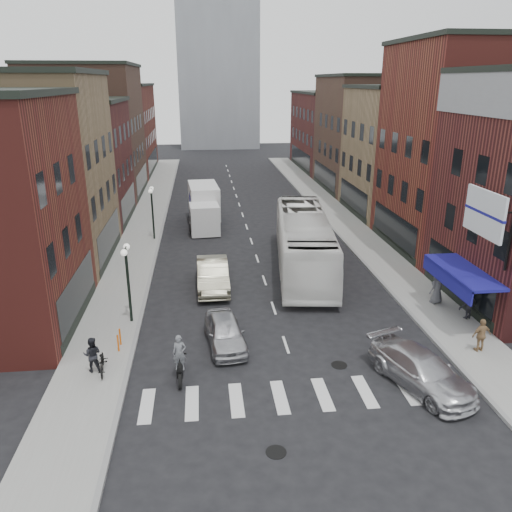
{
  "coord_description": "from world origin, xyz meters",
  "views": [
    {
      "loc": [
        -3.63,
        -19.25,
        11.62
      ],
      "look_at": [
        -0.82,
        6.29,
        2.57
      ],
      "focal_mm": 35.0,
      "sensor_mm": 36.0,
      "label": 1
    }
  ],
  "objects": [
    {
      "name": "ped_right_b",
      "position": [
        8.5,
        -0.74,
        0.94
      ],
      "size": [
        0.98,
        0.58,
        1.57
      ],
      "primitive_type": "imported",
      "rotation": [
        0.0,
        0.0,
        3.28
      ],
      "color": "#98744D",
      "rests_on": "sidewalk_right"
    },
    {
      "name": "awning_blue",
      "position": [
        8.93,
        2.5,
        2.63
      ],
      "size": [
        1.8,
        5.0,
        0.78
      ],
      "color": "navy",
      "rests_on": "ground"
    },
    {
      "name": "bldg_left_far_b",
      "position": [
        -14.99,
        49.0,
        5.65
      ],
      "size": [
        10.3,
        16.2,
        11.3
      ],
      "color": "maroon",
      "rests_on": "ground"
    },
    {
      "name": "curb_left",
      "position": [
        -7.0,
        22.0,
        0.0
      ],
      "size": [
        0.2,
        74.0,
        0.16
      ],
      "primitive_type": "cube",
      "color": "gray",
      "rests_on": "ground"
    },
    {
      "name": "parked_bicycle",
      "position": [
        -8.01,
        -0.62,
        0.58
      ],
      "size": [
        0.8,
        1.71,
        0.87
      ],
      "primitive_type": "imported",
      "rotation": [
        0.0,
        0.0,
        0.14
      ],
      "color": "black",
      "rests_on": "sidewalk_left"
    },
    {
      "name": "streetlamp_near",
      "position": [
        -7.4,
        4.0,
        2.91
      ],
      "size": [
        0.32,
        1.22,
        4.11
      ],
      "color": "black",
      "rests_on": "ground"
    },
    {
      "name": "bldg_left_mid_a",
      "position": [
        -14.99,
        14.0,
        6.15
      ],
      "size": [
        10.3,
        10.2,
        12.3
      ],
      "color": "#8C714D",
      "rests_on": "ground"
    },
    {
      "name": "bldg_right_mid_b",
      "position": [
        14.99,
        24.0,
        5.65
      ],
      "size": [
        10.3,
        10.2,
        11.3
      ],
      "color": "#8C714D",
      "rests_on": "ground"
    },
    {
      "name": "crosswalk_stripes",
      "position": [
        0.0,
        -3.0,
        0.0
      ],
      "size": [
        12.0,
        2.2,
        0.01
      ],
      "primitive_type": "cube",
      "color": "silver",
      "rests_on": "ground"
    },
    {
      "name": "sedan_left_far",
      "position": [
        -3.18,
        8.15,
        0.85
      ],
      "size": [
        1.85,
        5.17,
        1.7
      ],
      "primitive_type": "imported",
      "rotation": [
        0.0,
        0.0,
        0.01
      ],
      "color": "#ACA88C",
      "rests_on": "ground"
    },
    {
      "name": "distant_tower",
      "position": [
        0.0,
        78.0,
        25.0
      ],
      "size": [
        14.0,
        14.0,
        50.0
      ],
      "primitive_type": "cube",
      "color": "#9399A0",
      "rests_on": "ground"
    },
    {
      "name": "streetlamp_far",
      "position": [
        -7.4,
        18.0,
        2.91
      ],
      "size": [
        0.32,
        1.22,
        4.11
      ],
      "color": "black",
      "rests_on": "ground"
    },
    {
      "name": "sidewalk_right",
      "position": [
        8.5,
        22.0,
        0.07
      ],
      "size": [
        3.0,
        74.0,
        0.15
      ],
      "primitive_type": "cube",
      "color": "gray",
      "rests_on": "ground"
    },
    {
      "name": "bike_rack",
      "position": [
        -7.6,
        1.3,
        0.55
      ],
      "size": [
        0.08,
        0.68,
        0.8
      ],
      "color": "#D8590C",
      "rests_on": "sidewalk_left"
    },
    {
      "name": "bldg_right_far_a",
      "position": [
        14.99,
        35.0,
        6.15
      ],
      "size": [
        10.3,
        12.2,
        12.3
      ],
      "color": "brown",
      "rests_on": "ground"
    },
    {
      "name": "curb_car",
      "position": [
        4.82,
        -2.84,
        0.72
      ],
      "size": [
        3.59,
        5.32,
        1.43
      ],
      "primitive_type": "imported",
      "rotation": [
        0.0,
        0.0,
        0.35
      ],
      "color": "silver",
      "rests_on": "ground"
    },
    {
      "name": "ped_right_c",
      "position": [
        8.85,
        4.39,
        1.06
      ],
      "size": [
        1.06,
        0.91,
        1.83
      ],
      "primitive_type": "imported",
      "rotation": [
        0.0,
        0.0,
        3.59
      ],
      "color": "#4E5055",
      "rests_on": "sidewalk_right"
    },
    {
      "name": "sedan_left_near",
      "position": [
        -2.81,
        1.26,
        0.69
      ],
      "size": [
        2.06,
        4.21,
        1.38
      ],
      "primitive_type": "imported",
      "rotation": [
        0.0,
        0.0,
        0.11
      ],
      "color": "#B7B7BC",
      "rests_on": "ground"
    },
    {
      "name": "curb_right",
      "position": [
        7.0,
        22.0,
        0.0
      ],
      "size": [
        0.2,
        74.0,
        0.16
      ],
      "primitive_type": "cube",
      "color": "gray",
      "rests_on": "ground"
    },
    {
      "name": "bldg_left_mid_b",
      "position": [
        -14.99,
        24.0,
        5.15
      ],
      "size": [
        10.3,
        10.2,
        10.3
      ],
      "color": "#4B1A1B",
      "rests_on": "ground"
    },
    {
      "name": "bldg_left_far_a",
      "position": [
        -14.99,
        35.0,
        6.65
      ],
      "size": [
        10.3,
        12.2,
        13.3
      ],
      "color": "brown",
      "rests_on": "ground"
    },
    {
      "name": "box_truck",
      "position": [
        -3.5,
        21.72,
        1.64
      ],
      "size": [
        2.69,
        7.76,
        3.31
      ],
      "rotation": [
        0.0,
        0.0,
        0.07
      ],
      "color": "white",
      "rests_on": "ground"
    },
    {
      "name": "bldg_right_far_b",
      "position": [
        14.99,
        49.0,
        5.15
      ],
      "size": [
        10.3,
        16.2,
        10.3
      ],
      "color": "#4B1A1B",
      "rests_on": "ground"
    },
    {
      "name": "transit_bus",
      "position": [
        2.75,
        10.67,
        1.85
      ],
      "size": [
        4.76,
        13.59,
        3.7
      ],
      "primitive_type": "imported",
      "rotation": [
        0.0,
        0.0,
        -0.13
      ],
      "color": "white",
      "rests_on": "ground"
    },
    {
      "name": "sidewalk_left",
      "position": [
        -8.5,
        22.0,
        0.07
      ],
      "size": [
        3.0,
        74.0,
        0.15
      ],
      "primitive_type": "cube",
      "color": "gray",
      "rests_on": "ground"
    },
    {
      "name": "ped_left_solo",
      "position": [
        -8.39,
        -0.53,
        0.92
      ],
      "size": [
        0.76,
        0.45,
        1.54
      ],
      "primitive_type": "imported",
      "rotation": [
        0.0,
        0.0,
        3.11
      ],
      "color": "black",
      "rests_on": "sidewalk_left"
    },
    {
      "name": "billboard_sign",
      "position": [
        8.59,
        0.5,
        6.13
      ],
      "size": [
        1.52,
        3.0,
        3.7
      ],
      "color": "black",
      "rests_on": "ground"
    },
    {
      "name": "ground",
      "position": [
        0.0,
        0.0,
        0.0
      ],
      "size": [
        160.0,
        160.0,
        0.0
      ],
      "primitive_type": "plane",
      "color": "black",
      "rests_on": "ground"
    },
    {
      "name": "ped_right_a",
      "position": [
        9.6,
        2.43,
        0.97
      ],
      "size": [
        1.14,
        0.75,
        1.63
      ],
      "primitive_type": "imported",
      "rotation": [
        0.0,
        0.0,
        3.37
      ],
      "color": "black",
      "rests_on": "sidewalk_right"
    },
    {
      "name": "bldg_right_mid_a",
      "position": [
        15.0,
        14.0,
        7.15
      ],
      "size": [
        10.3,
        10.2,
        14.3
      ],
      "color": "maroon",
      "rests_on": "ground"
    },
    {
      "name": "motorcycle_rider",
      "position": [
        -4.77,
        -1.34,
        0.94
      ],
      "size": [
        0.57,
        1.98,
        2.02
      ],
      "rotation": [
        0.0,
        0.0,
        -0.05
      ],
      "color": "black",
      "rests_on": "ground"
    }
  ]
}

